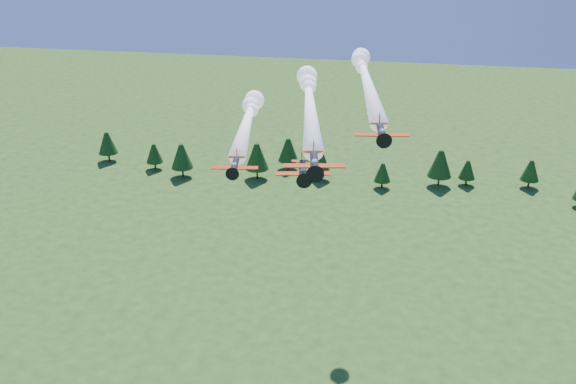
% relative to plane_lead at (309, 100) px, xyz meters
% --- Properties ---
extents(plane_lead, '(13.79, 49.82, 3.70)m').
position_rel_plane_lead_xyz_m(plane_lead, '(0.00, 0.00, 0.00)').
color(plane_lead, black).
rests_on(plane_lead, ground).
extents(plane_left, '(11.16, 39.78, 3.70)m').
position_rel_plane_lead_xyz_m(plane_left, '(-11.14, 3.94, -4.59)').
color(plane_left, black).
rests_on(plane_left, ground).
extents(plane_right, '(13.04, 56.00, 3.70)m').
position_rel_plane_lead_xyz_m(plane_right, '(7.67, 14.30, 0.75)').
color(plane_right, black).
rests_on(plane_right, ground).
extents(plane_slot, '(8.18, 9.00, 2.86)m').
position_rel_plane_lead_xyz_m(plane_slot, '(0.79, -10.13, -7.96)').
color(plane_slot, black).
rests_on(plane_slot, ground).
extents(treeline, '(178.47, 20.44, 11.74)m').
position_rel_plane_lead_xyz_m(treeline, '(-2.64, 91.63, -44.09)').
color(treeline, '#382314').
rests_on(treeline, ground).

